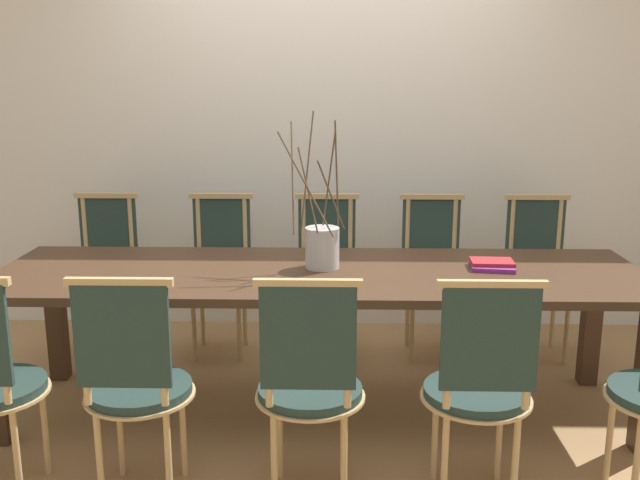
# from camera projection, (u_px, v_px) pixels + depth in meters

# --- Properties ---
(ground_plane) EXTENTS (16.00, 16.00, 0.00)m
(ground_plane) POSITION_uv_depth(u_px,v_px,m) (320.00, 410.00, 3.57)
(ground_plane) COLOR #A87F51
(wall_rear) EXTENTS (12.00, 0.06, 3.20)m
(wall_rear) POSITION_uv_depth(u_px,v_px,m) (325.00, 81.00, 4.50)
(wall_rear) COLOR white
(wall_rear) RESTS_ON ground_plane
(dining_table) EXTENTS (3.10, 0.92, 0.73)m
(dining_table) POSITION_uv_depth(u_px,v_px,m) (320.00, 286.00, 3.43)
(dining_table) COLOR #422B1C
(dining_table) RESTS_ON ground_plane
(chair_near_left) EXTENTS (0.43, 0.43, 0.95)m
(chair_near_left) POSITION_uv_depth(u_px,v_px,m) (135.00, 380.00, 2.70)
(chair_near_left) COLOR #233833
(chair_near_left) RESTS_ON ground_plane
(chair_near_center) EXTENTS (0.43, 0.43, 0.95)m
(chair_near_center) POSITION_uv_depth(u_px,v_px,m) (310.00, 382.00, 2.69)
(chair_near_center) COLOR #233833
(chair_near_center) RESTS_ON ground_plane
(chair_near_right) EXTENTS (0.43, 0.43, 0.95)m
(chair_near_right) POSITION_uv_depth(u_px,v_px,m) (479.00, 383.00, 2.68)
(chair_near_right) COLOR #233833
(chair_near_right) RESTS_ON ground_plane
(chair_far_leftend) EXTENTS (0.43, 0.43, 0.95)m
(chair_far_leftend) POSITION_uv_depth(u_px,v_px,m) (104.00, 269.00, 4.26)
(chair_far_leftend) COLOR #233833
(chair_far_leftend) RESTS_ON ground_plane
(chair_far_left) EXTENTS (0.43, 0.43, 0.95)m
(chair_far_left) POSITION_uv_depth(u_px,v_px,m) (220.00, 269.00, 4.24)
(chair_far_left) COLOR #233833
(chair_far_left) RESTS_ON ground_plane
(chair_far_center) EXTENTS (0.43, 0.43, 0.95)m
(chair_far_center) POSITION_uv_depth(u_px,v_px,m) (326.00, 270.00, 4.23)
(chair_far_center) COLOR #233833
(chair_far_center) RESTS_ON ground_plane
(chair_far_right) EXTENTS (0.43, 0.43, 0.95)m
(chair_far_right) POSITION_uv_depth(u_px,v_px,m) (432.00, 270.00, 4.22)
(chair_far_right) COLOR #233833
(chair_far_right) RESTS_ON ground_plane
(chair_far_rightend) EXTENTS (0.43, 0.43, 0.95)m
(chair_far_rightend) POSITION_uv_depth(u_px,v_px,m) (538.00, 271.00, 4.20)
(chair_far_rightend) COLOR #233833
(chair_far_rightend) RESTS_ON ground_plane
(vase_centerpiece) EXTENTS (0.32, 0.34, 0.75)m
(vase_centerpiece) POSITION_uv_depth(u_px,v_px,m) (322.00, 245.00, 3.43)
(vase_centerpiece) COLOR silver
(vase_centerpiece) RESTS_ON dining_table
(book_stack) EXTENTS (0.23, 0.22, 0.04)m
(book_stack) POSITION_uv_depth(u_px,v_px,m) (492.00, 265.00, 3.45)
(book_stack) COLOR #842D8C
(book_stack) RESTS_ON dining_table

